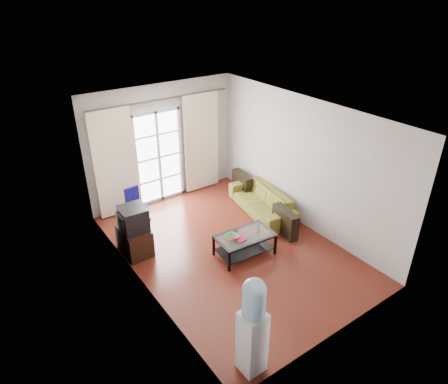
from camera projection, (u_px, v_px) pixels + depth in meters
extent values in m
plane|color=maroon|center=(230.00, 248.00, 7.75)|extent=(5.20, 5.20, 0.00)
plane|color=white|center=(231.00, 113.00, 6.48)|extent=(5.20, 5.20, 0.00)
cube|color=#B3AFAB|center=(163.00, 144.00, 8.99)|extent=(3.60, 0.02, 2.70)
cube|color=#B3AFAB|center=(346.00, 261.00, 5.24)|extent=(3.60, 0.02, 2.70)
cube|color=#B3AFAB|center=(137.00, 217.00, 6.20)|extent=(0.02, 5.20, 2.70)
cube|color=#B3AFAB|center=(302.00, 163.00, 8.03)|extent=(0.02, 5.20, 2.70)
cube|color=white|center=(158.00, 157.00, 9.02)|extent=(1.01, 0.02, 2.04)
cube|color=white|center=(159.00, 157.00, 9.00)|extent=(1.16, 0.06, 2.15)
cylinder|color=#4C3F2D|center=(161.00, 99.00, 8.44)|extent=(3.30, 0.04, 0.04)
cube|color=#F0E4C1|center=(115.00, 164.00, 8.37)|extent=(0.90, 0.07, 2.35)
cube|color=#F0E4C1|center=(201.00, 143.00, 9.46)|extent=(0.90, 0.07, 2.35)
cube|color=#9E9FA1|center=(197.00, 177.00, 9.81)|extent=(0.64, 0.12, 0.64)
imported|color=#5B5E1F|center=(262.00, 201.00, 8.85)|extent=(2.12, 1.37, 0.55)
cube|color=silver|center=(245.00, 235.00, 7.38)|extent=(1.12, 0.69, 0.01)
cube|color=black|center=(245.00, 248.00, 7.52)|extent=(1.06, 0.63, 0.01)
cube|color=black|center=(229.00, 262.00, 7.04)|extent=(0.04, 0.04, 0.43)
cube|color=black|center=(275.00, 244.00, 7.50)|extent=(0.04, 0.04, 0.43)
cube|color=black|center=(214.00, 246.00, 7.46)|extent=(0.04, 0.04, 0.43)
cube|color=black|center=(258.00, 230.00, 7.93)|extent=(0.04, 0.04, 0.43)
imported|color=#2F8139|center=(232.00, 237.00, 7.28)|extent=(0.26, 0.26, 0.06)
imported|color=red|center=(235.00, 241.00, 7.20)|extent=(0.29, 0.33, 0.02)
cube|color=black|center=(234.00, 233.00, 7.43)|extent=(0.19, 0.11, 0.02)
cube|color=black|center=(135.00, 240.00, 7.54)|extent=(0.48, 0.72, 0.52)
cube|color=black|center=(133.00, 219.00, 7.30)|extent=(0.48, 0.52, 0.45)
cube|color=#0C19E5|center=(145.00, 215.00, 7.41)|extent=(0.04, 0.39, 0.33)
cube|color=black|center=(123.00, 222.00, 7.21)|extent=(0.16, 0.34, 0.30)
cylinder|color=black|center=(138.00, 216.00, 8.43)|extent=(0.05, 0.05, 0.41)
cylinder|color=navy|center=(137.00, 208.00, 8.33)|extent=(0.40, 0.40, 0.06)
cube|color=navy|center=(132.00, 194.00, 8.34)|extent=(0.33, 0.08, 0.34)
cube|color=white|center=(252.00, 342.00, 5.14)|extent=(0.32, 0.32, 0.97)
cylinder|color=#99C6ED|center=(254.00, 302.00, 4.82)|extent=(0.30, 0.30, 0.39)
sphere|color=#99C6ED|center=(254.00, 290.00, 4.73)|extent=(0.30, 0.30, 0.30)
cube|color=black|center=(262.00, 317.00, 5.07)|extent=(0.04, 0.12, 0.10)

